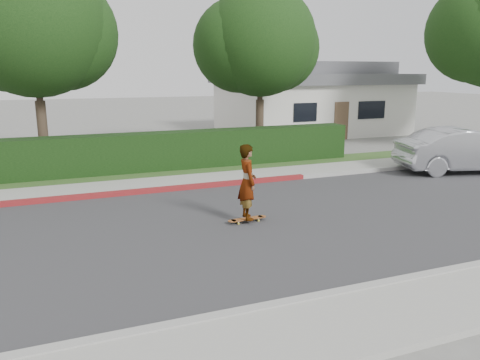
{
  "coord_description": "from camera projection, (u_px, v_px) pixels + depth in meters",
  "views": [
    {
      "loc": [
        -7.05,
        -10.22,
        3.75
      ],
      "look_at": [
        -2.71,
        0.75,
        1.0
      ],
      "focal_mm": 35.0,
      "sensor_mm": 36.0,
      "label": 1
    }
  ],
  "objects": [
    {
      "name": "hedge",
      "position": [
        171.0,
        151.0,
        17.91
      ],
      "size": [
        15.0,
        1.0,
        1.5
      ],
      "primitive_type": "cube",
      "color": "black",
      "rests_on": "ground"
    },
    {
      "name": "planting_strip",
      "position": [
        249.0,
        167.0,
        18.6
      ],
      "size": [
        60.0,
        1.6,
        0.1
      ],
      "primitive_type": "cube",
      "color": "#2D4C1E",
      "rests_on": "ground"
    },
    {
      "name": "skateboarder",
      "position": [
        247.0,
        182.0,
        11.64
      ],
      "size": [
        0.52,
        0.74,
        1.9
      ],
      "primitive_type": "imported",
      "rotation": [
        0.0,
        0.0,
        1.47
      ],
      "color": "white",
      "rests_on": "skateboard"
    },
    {
      "name": "tree_center",
      "position": [
        258.0,
        44.0,
        20.37
      ],
      "size": [
        5.66,
        4.84,
        7.44
      ],
      "color": "#33261C",
      "rests_on": "ground"
    },
    {
      "name": "car_silver",
      "position": [
        465.0,
        150.0,
        17.66
      ],
      "size": [
        5.34,
        3.02,
        1.67
      ],
      "primitive_type": "imported",
      "rotation": [
        0.0,
        0.0,
        1.31
      ],
      "color": "#B0B2B7",
      "rests_on": "ground"
    },
    {
      "name": "sidewalk_far",
      "position": [
        266.0,
        174.0,
        17.15
      ],
      "size": [
        60.0,
        1.6,
        0.12
      ],
      "primitive_type": "cube",
      "color": "gray",
      "rests_on": "ground"
    },
    {
      "name": "skateboard",
      "position": [
        247.0,
        219.0,
        11.86
      ],
      "size": [
        1.07,
        0.28,
        0.1
      ],
      "rotation": [
        0.0,
        0.0,
        0.07
      ],
      "color": "gold",
      "rests_on": "ground"
    },
    {
      "name": "road",
      "position": [
        343.0,
        213.0,
        12.63
      ],
      "size": [
        60.0,
        8.0,
        0.01
      ],
      "primitive_type": "cube",
      "color": "#2D2D30",
      "rests_on": "ground"
    },
    {
      "name": "curb_red_section",
      "position": [
        132.0,
        192.0,
        14.54
      ],
      "size": [
        12.0,
        0.21,
        0.15
      ],
      "primitive_type": "cube",
      "color": "maroon",
      "rests_on": "ground"
    },
    {
      "name": "house",
      "position": [
        309.0,
        98.0,
        29.51
      ],
      "size": [
        10.6,
        8.6,
        4.3
      ],
      "color": "beige",
      "rests_on": "ground"
    },
    {
      "name": "curb_far",
      "position": [
        277.0,
        179.0,
        16.33
      ],
      "size": [
        60.0,
        0.2,
        0.15
      ],
      "primitive_type": "cube",
      "color": "#9E9E99",
      "rests_on": "ground"
    },
    {
      "name": "curb_near",
      "position": [
        466.0,
        269.0,
        8.9
      ],
      "size": [
        60.0,
        0.2,
        0.15
      ],
      "primitive_type": "cube",
      "color": "#9E9E99",
      "rests_on": "ground"
    },
    {
      "name": "tree_left",
      "position": [
        33.0,
        28.0,
        16.62
      ],
      "size": [
        5.99,
        5.21,
        8.0
      ],
      "color": "#33261C",
      "rests_on": "ground"
    },
    {
      "name": "ground",
      "position": [
        343.0,
        213.0,
        12.63
      ],
      "size": [
        120.0,
        120.0,
        0.0
      ],
      "primitive_type": "plane",
      "color": "slate",
      "rests_on": "ground"
    }
  ]
}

